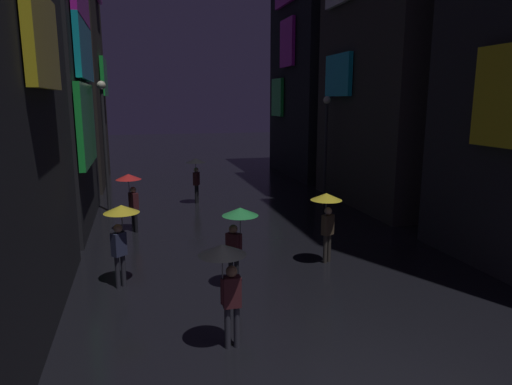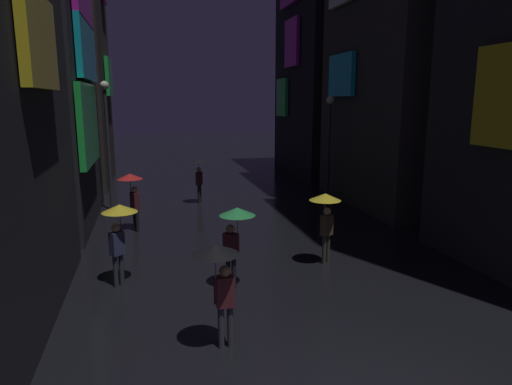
{
  "view_description": "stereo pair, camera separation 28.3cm",
  "coord_description": "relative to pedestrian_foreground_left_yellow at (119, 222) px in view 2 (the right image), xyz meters",
  "views": [
    {
      "loc": [
        -3.66,
        -5.8,
        4.71
      ],
      "look_at": [
        0.0,
        8.34,
        1.74
      ],
      "focal_mm": 32.0,
      "sensor_mm": 36.0,
      "label": 1
    },
    {
      "loc": [
        -3.39,
        -5.86,
        4.71
      ],
      "look_at": [
        0.0,
        8.34,
        1.74
      ],
      "focal_mm": 32.0,
      "sensor_mm": 36.0,
      "label": 2
    }
  ],
  "objects": [
    {
      "name": "streetlamp_right_far",
      "position": [
        9.19,
        8.58,
        1.44
      ],
      "size": [
        0.36,
        0.36,
        4.89
      ],
      "color": "#2D2D33",
      "rests_on": "ground"
    },
    {
      "name": "pedestrian_far_right_yellow",
      "position": [
        5.67,
        0.18,
        0.0
      ],
      "size": [
        0.9,
        0.9,
        2.12
      ],
      "color": "#38332D",
      "rests_on": "ground"
    },
    {
      "name": "building_left_mid",
      "position": [
        -3.27,
        6.79,
        5.17
      ],
      "size": [
        4.25,
        7.32,
        13.66
      ],
      "color": "#232328",
      "rests_on": "ground"
    },
    {
      "name": "pedestrian_foreground_right_red",
      "position": [
        0.18,
        5.06,
        0.0
      ],
      "size": [
        0.9,
        0.9,
        2.12
      ],
      "color": "black",
      "rests_on": "ground"
    },
    {
      "name": "pedestrian_midstreet_left_green",
      "position": [
        2.82,
        -0.94,
        0.0
      ],
      "size": [
        0.9,
        0.9,
        2.12
      ],
      "color": "black",
      "rests_on": "ground"
    },
    {
      "name": "building_right_far",
      "position": [
        11.67,
        16.0,
        6.25
      ],
      "size": [
        4.25,
        7.61,
        15.81
      ],
      "color": "black",
      "rests_on": "ground"
    },
    {
      "name": "pedestrian_midstreet_centre_black",
      "position": [
        3.03,
        9.06,
        0.0
      ],
      "size": [
        0.9,
        0.9,
        2.12
      ],
      "color": "black",
      "rests_on": "ground"
    },
    {
      "name": "streetlamp_left_far",
      "position": [
        -0.81,
        8.54,
        1.76
      ],
      "size": [
        0.36,
        0.36,
        5.49
      ],
      "color": "#2D2D33",
      "rests_on": "ground"
    },
    {
      "name": "pedestrian_near_crossing_black",
      "position": [
        1.98,
        -3.71,
        0.0
      ],
      "size": [
        0.9,
        0.9,
        2.12
      ],
      "color": "#2D2D38",
      "rests_on": "ground"
    },
    {
      "name": "pedestrian_foreground_left_yellow",
      "position": [
        0.0,
        0.0,
        0.0
      ],
      "size": [
        0.9,
        0.9,
        2.12
      ],
      "color": "#2D2D38",
      "rests_on": "ground"
    }
  ]
}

